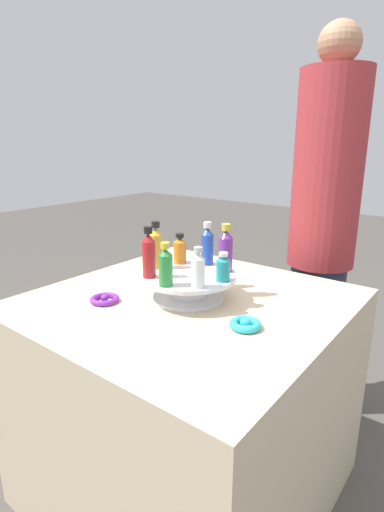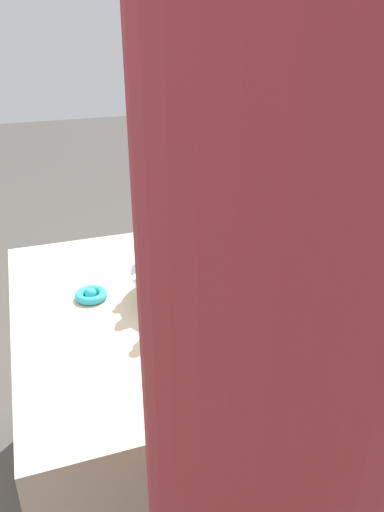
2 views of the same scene
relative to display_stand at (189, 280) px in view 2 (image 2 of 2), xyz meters
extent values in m
plane|color=#4C4742|center=(0.00, 0.00, -0.75)|extent=(12.00, 12.00, 0.00)
cube|color=beige|center=(0.00, 0.00, -0.40)|extent=(0.88, 0.88, 0.70)
cylinder|color=silver|center=(0.00, 0.00, -0.04)|extent=(0.22, 0.22, 0.01)
cylinder|color=silver|center=(0.00, 0.00, -0.01)|extent=(0.12, 0.12, 0.06)
cylinder|color=silver|center=(0.00, 0.00, 0.03)|extent=(0.29, 0.29, 0.01)
cylinder|color=#234CAD|center=(-0.01, 0.12, 0.08)|extent=(0.04, 0.04, 0.10)
cone|color=#234CAD|center=(-0.01, 0.12, 0.14)|extent=(0.04, 0.04, 0.02)
cylinder|color=silver|center=(-0.01, 0.12, 0.16)|extent=(0.03, 0.03, 0.02)
cylinder|color=orange|center=(-0.09, 0.07, 0.07)|extent=(0.04, 0.04, 0.07)
cone|color=orange|center=(-0.09, 0.07, 0.11)|extent=(0.04, 0.04, 0.02)
cylinder|color=black|center=(-0.09, 0.07, 0.12)|extent=(0.03, 0.03, 0.01)
cylinder|color=gold|center=(-0.12, -0.01, 0.09)|extent=(0.04, 0.04, 0.11)
cone|color=gold|center=(-0.12, -0.01, 0.15)|extent=(0.04, 0.04, 0.02)
cylinder|color=black|center=(-0.12, -0.01, 0.17)|extent=(0.03, 0.03, 0.02)
cylinder|color=#B21E23|center=(-0.07, -0.09, 0.09)|extent=(0.04, 0.04, 0.11)
cone|color=#B21E23|center=(-0.07, -0.09, 0.15)|extent=(0.04, 0.04, 0.02)
cylinder|color=black|center=(-0.07, -0.09, 0.17)|extent=(0.02, 0.02, 0.02)
cylinder|color=#288438|center=(0.01, -0.12, 0.08)|extent=(0.04, 0.04, 0.09)
cone|color=#288438|center=(0.01, -0.12, 0.13)|extent=(0.04, 0.04, 0.02)
cylinder|color=gold|center=(0.01, -0.12, 0.15)|extent=(0.03, 0.03, 0.02)
cylinder|color=silver|center=(0.09, -0.07, 0.07)|extent=(0.04, 0.04, 0.08)
cone|color=silver|center=(0.09, -0.07, 0.12)|extent=(0.04, 0.04, 0.02)
cylinder|color=#B2B2B7|center=(0.09, -0.07, 0.14)|extent=(0.02, 0.02, 0.01)
cylinder|color=teal|center=(0.12, 0.01, 0.06)|extent=(0.04, 0.04, 0.06)
cone|color=teal|center=(0.12, 0.01, 0.10)|extent=(0.04, 0.04, 0.01)
cylinder|color=silver|center=(0.12, 0.01, 0.11)|extent=(0.03, 0.03, 0.01)
cylinder|color=#702D93|center=(0.07, 0.09, 0.08)|extent=(0.04, 0.04, 0.11)
cone|color=#702D93|center=(0.07, 0.09, 0.15)|extent=(0.04, 0.04, 0.02)
cylinder|color=gold|center=(0.07, 0.09, 0.17)|extent=(0.03, 0.03, 0.02)
torus|color=purple|center=(-0.18, -0.18, -0.04)|extent=(0.09, 0.09, 0.02)
sphere|color=purple|center=(-0.18, -0.18, -0.04)|extent=(0.02, 0.02, 0.02)
torus|color=#2DB7CC|center=(0.24, -0.07, -0.04)|extent=(0.08, 0.08, 0.02)
sphere|color=#2DB7CC|center=(0.24, -0.07, -0.03)|extent=(0.03, 0.03, 0.03)
torus|color=gold|center=(-0.06, 0.24, -0.04)|extent=(0.10, 0.10, 0.02)
sphere|color=gold|center=(-0.06, 0.24, -0.03)|extent=(0.03, 0.03, 0.03)
cylinder|color=#9E2D33|center=(0.15, 0.71, 0.30)|extent=(0.27, 0.27, 0.76)
camera|label=1|loc=(0.71, -0.89, 0.42)|focal=28.00mm
camera|label=2|loc=(0.35, 1.05, 0.62)|focal=35.00mm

